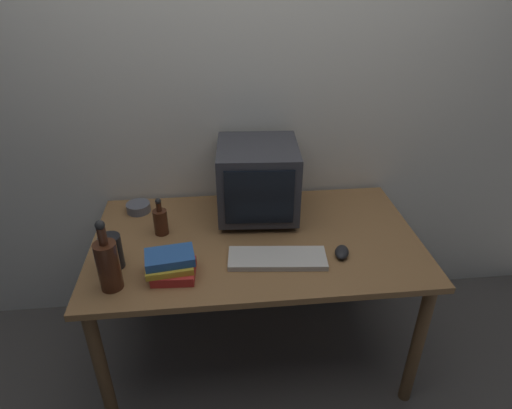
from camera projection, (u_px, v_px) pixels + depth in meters
ground_plane at (256, 349)px, 2.40m from camera, size 6.00×6.00×0.00m
back_wall at (246, 99)px, 2.20m from camera, size 4.00×0.08×2.50m
desk at (256, 253)px, 2.08m from camera, size 1.50×0.86×0.74m
crt_monitor at (258, 180)px, 2.12m from camera, size 0.40×0.41×0.37m
keyboard at (277, 258)px, 1.88m from camera, size 0.43×0.19×0.02m
computer_mouse at (342, 252)px, 1.91m from camera, size 0.09×0.11×0.04m
bottle_tall at (108, 264)px, 1.68m from camera, size 0.09×0.09×0.31m
bottle_short at (161, 221)px, 2.03m from camera, size 0.07×0.07×0.19m
book_stack at (171, 265)px, 1.78m from camera, size 0.21×0.17×0.10m
cd_spindle at (138, 207)px, 2.23m from camera, size 0.12×0.12×0.04m
metal_canister at (112, 252)px, 1.81m from camera, size 0.09×0.09×0.15m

